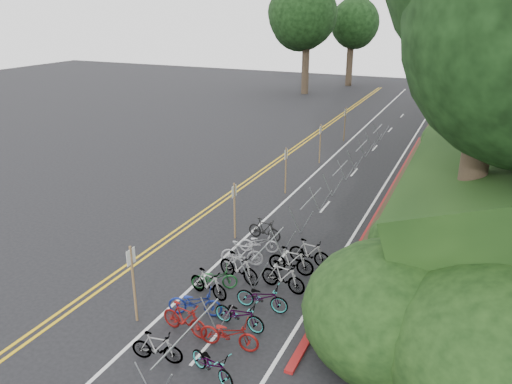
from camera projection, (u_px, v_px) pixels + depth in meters
ground at (156, 292)px, 17.42m from camera, size 120.00×120.00×0.00m
road_markings at (279, 199)px, 25.80m from camera, size 7.47×80.00×0.01m
red_curb at (385, 200)px, 25.46m from camera, size 0.25×28.00×0.10m
bike_rack_front at (188, 339)px, 13.61m from camera, size 1.12×3.43×1.12m
bike_racks_rest at (340, 173)px, 27.07m from camera, size 1.14×23.00×1.17m
signpost_near at (133, 279)px, 15.31m from camera, size 0.08×0.40×2.62m
signposts_rest at (304, 153)px, 28.64m from camera, size 0.08×18.40×2.50m
bike_front at (215, 278)px, 17.47m from camera, size 1.22×1.69×0.85m
bike_valet at (243, 286)px, 16.83m from camera, size 3.14×10.03×1.09m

